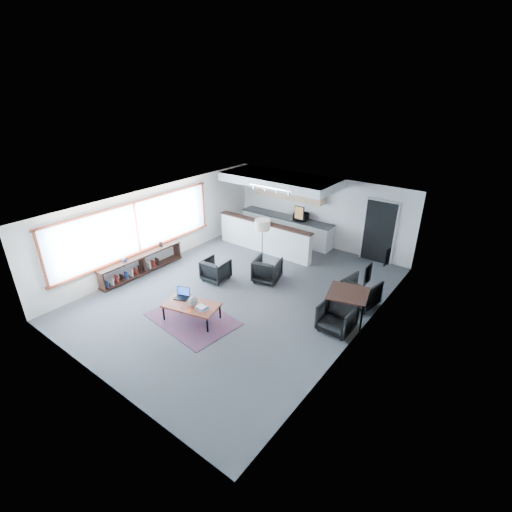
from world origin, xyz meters
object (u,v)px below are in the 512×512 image
Objects in this scene: floor_lamp at (262,227)px; microwave at (301,216)px; dining_chair_far at (361,293)px; armchair_right at (267,269)px; coffee_table at (191,305)px; dining_table at (348,295)px; ceramic_pot at (193,301)px; dining_chair_near at (337,318)px; laptop at (183,294)px; book_stack at (202,308)px; armchair_left at (216,269)px.

microwave is at bearing 93.09° from floor_lamp.
armchair_right is at bearing 18.79° from dining_chair_far.
armchair_right is 1.57× the size of microwave.
coffee_table is 1.30× the size of dining_table.
ceramic_pot is 0.35× the size of dining_chair_near.
book_stack is at bearing -28.82° from laptop.
dining_chair_near is at bearing 16.29° from coffee_table.
coffee_table is 0.17m from ceramic_pot.
dining_table is 1.70× the size of dining_chair_near.
ceramic_pot is 0.14× the size of floor_lamp.
laptop is at bearing 151.27° from coffee_table.
laptop is 4.00m from dining_chair_near.
dining_chair_far is (-0.00, 0.92, -0.38)m from dining_table.
ceramic_pot reaches higher than dining_chair_near.
armchair_left is at bearing 124.54° from book_stack.
armchair_left reaches higher than book_stack.
ceramic_pot is (0.07, 0.00, 0.16)m from coffee_table.
coffee_table is 4.57m from dining_chair_far.
microwave is (-0.72, 3.13, 0.70)m from armchair_right.
book_stack is (0.38, 0.00, 0.08)m from coffee_table.
armchair_left is 4.13m from dining_chair_near.
floor_lamp is at bearing 163.44° from dining_table.
dining_table is (3.10, 2.37, 0.17)m from ceramic_pot.
coffee_table is at bearing -35.79° from laptop.
coffee_table is 2.17m from armchair_left.
book_stack is 3.34m from dining_chair_near.
floor_lamp is (-0.63, 3.39, 0.99)m from book_stack.
microwave reaches higher than ceramic_pot.
dining_table reaches higher than dining_chair_near.
dining_chair_near is at bearing -90.00° from dining_table.
coffee_table is 1.94× the size of armchair_right.
microwave reaches higher than coffee_table.
coffee_table is at bearing 68.82° from armchair_right.
book_stack is at bearing -146.40° from dining_chair_near.
armchair_right is 0.46× the size of floor_lamp.
armchair_right is at bearing 69.81° from coffee_table.
dining_table is at bearing 23.14° from coffee_table.
book_stack is 4.32m from dining_chair_far.
armchair_right is 1.09× the size of dining_chair_far.
dining_chair_near is at bearing -55.28° from microwave.
dining_chair_far is (2.79, 3.30, -0.14)m from book_stack.
book_stack reaches higher than coffee_table.
ceramic_pot is at bearing 113.25° from armchair_left.
coffee_table is 0.47m from laptop.
dining_chair_near is at bearing 145.14° from armchair_right.
book_stack is at bearing -13.33° from coffee_table.
coffee_table is at bearing -179.59° from book_stack.
armchair_right reaches higher than book_stack.
floor_lamp is (-0.32, 3.39, 0.91)m from ceramic_pot.
book_stack is at bearing -88.44° from microwave.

